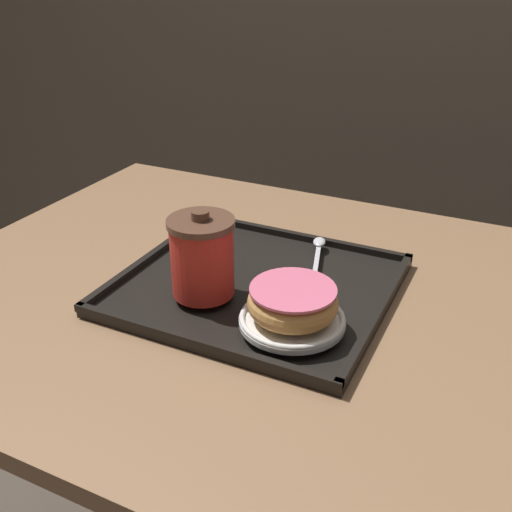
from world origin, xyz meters
TOP-DOWN VIEW (x-y plane):
  - cafe_table at (0.00, 0.00)m, footprint 1.10×0.88m
  - serving_tray at (0.01, -0.00)m, footprint 0.42×0.38m
  - coffee_cup_front at (-0.04, -0.08)m, footprint 0.10×0.10m
  - plate_with_chocolate_donut at (0.12, -0.10)m, footprint 0.15×0.15m
  - donut_chocolate_glazed at (0.12, -0.10)m, footprint 0.13×0.13m
  - spoon at (0.07, 0.14)m, footprint 0.06×0.14m

SIDE VIEW (x-z plane):
  - cafe_table at x=0.00m, z-range 0.21..0.94m
  - serving_tray at x=0.01m, z-range 0.73..0.75m
  - spoon at x=0.07m, z-range 0.75..0.77m
  - plate_with_chocolate_donut at x=0.12m, z-range 0.75..0.77m
  - donut_chocolate_glazed at x=0.12m, z-range 0.77..0.81m
  - coffee_cup_front at x=-0.04m, z-range 0.75..0.89m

